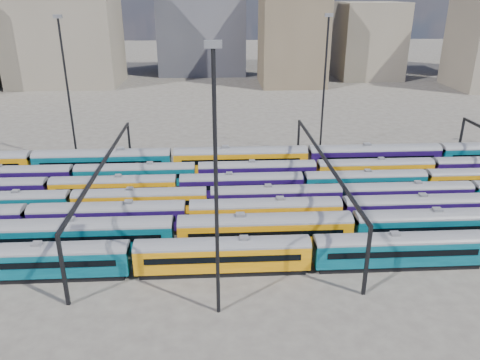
{
  "coord_description": "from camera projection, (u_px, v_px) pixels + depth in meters",
  "views": [
    {
      "loc": [
        -5.06,
        -59.63,
        29.14
      ],
      "look_at": [
        -1.37,
        4.75,
        3.0
      ],
      "focal_mm": 35.0,
      "sensor_mm": 36.0,
      "label": 1
    }
  ],
  "objects": [
    {
      "name": "ground",
      "position": [
        251.0,
        212.0,
        66.39
      ],
      "size": [
        500.0,
        500.0,
        0.0
      ],
      "primitive_type": "plane",
      "color": "#413C37",
      "rests_on": "ground"
    },
    {
      "name": "rake_4",
      "position": [
        303.0,
        182.0,
        70.54
      ],
      "size": [
        112.62,
        2.75,
        4.61
      ],
      "color": "black",
      "rests_on": "ground"
    },
    {
      "name": "rake_3",
      "position": [
        276.0,
        196.0,
        65.66
      ],
      "size": [
        93.74,
        2.75,
        4.61
      ],
      "color": "black",
      "rests_on": "ground"
    },
    {
      "name": "rake_6",
      "position": [
        172.0,
        159.0,
        78.5
      ],
      "size": [
        137.32,
        3.35,
        5.65
      ],
      "color": "black",
      "rests_on": "ground"
    },
    {
      "name": "mast_2",
      "position": [
        216.0,
        179.0,
        40.52
      ],
      "size": [
        1.4,
        0.5,
        25.6
      ],
      "color": "black",
      "rests_on": "ground"
    },
    {
      "name": "rake_2",
      "position": [
        108.0,
        214.0,
        59.78
      ],
      "size": [
        100.5,
        2.94,
        4.95
      ],
      "color": "black",
      "rests_on": "ground"
    },
    {
      "name": "rake_5",
      "position": [
        197.0,
        172.0,
        74.29
      ],
      "size": [
        114.8,
        2.8,
        4.7
      ],
      "color": "black",
      "rests_on": "ground"
    },
    {
      "name": "rake_1",
      "position": [
        353.0,
        225.0,
        56.71
      ],
      "size": [
        127.85,
        3.12,
        5.25
      ],
      "color": "black",
      "rests_on": "ground"
    },
    {
      "name": "mast_1",
      "position": [
        67.0,
        86.0,
        79.9
      ],
      "size": [
        1.4,
        0.5,
        25.6
      ],
      "color": "black",
      "rests_on": "ground"
    },
    {
      "name": "rake_0",
      "position": [
        312.0,
        249.0,
        51.84
      ],
      "size": [
        118.12,
        2.88,
        4.84
      ],
      "color": "black",
      "rests_on": "ground"
    },
    {
      "name": "gantry_2",
      "position": [
        324.0,
        166.0,
        64.37
      ],
      "size": [
        0.35,
        40.35,
        8.03
      ],
      "color": "black",
      "rests_on": "ground"
    },
    {
      "name": "mast_3",
      "position": [
        324.0,
        82.0,
        84.14
      ],
      "size": [
        1.4,
        0.5,
        25.6
      ],
      "color": "black",
      "rests_on": "ground"
    },
    {
      "name": "gantry_1",
      "position": [
        104.0,
        170.0,
        62.77
      ],
      "size": [
        0.35,
        40.35,
        8.03
      ],
      "color": "black",
      "rests_on": "ground"
    }
  ]
}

